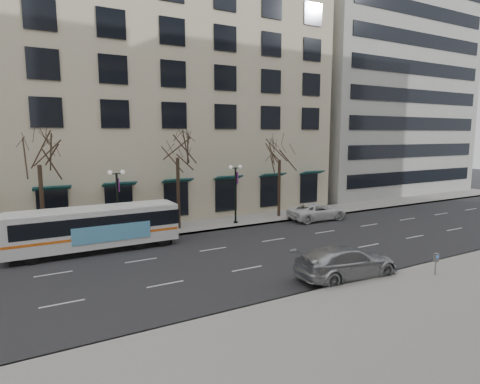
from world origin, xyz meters
TOP-DOWN VIEW (x-y plane):
  - ground at (0.00, 0.00)m, footprint 160.00×160.00m
  - sidewalk_far at (5.00, 9.00)m, footprint 80.00×4.00m
  - building_hotel at (-2.00, 21.00)m, footprint 40.00×20.00m
  - building_office at (32.00, 21.00)m, footprint 25.00×20.00m
  - tree_far_left at (-10.00, 8.80)m, footprint 3.60×3.60m
  - tree_far_mid at (0.00, 8.80)m, footprint 3.60×3.60m
  - tree_far_right at (10.00, 8.80)m, footprint 3.60×3.60m
  - lamp_post_left at (-4.99, 8.20)m, footprint 1.22×0.45m
  - lamp_post_right at (5.01, 8.20)m, footprint 1.22×0.45m
  - city_bus at (-7.04, 5.80)m, footprint 11.06×2.47m
  - silver_car at (4.05, -6.20)m, footprint 6.20×2.94m
  - white_pickup at (12.46, 6.20)m, footprint 5.67×2.79m
  - pay_station at (8.33, -8.61)m, footprint 0.27×0.20m

SIDE VIEW (x-z plane):
  - ground at x=0.00m, z-range 0.00..0.00m
  - sidewalk_far at x=5.00m, z-range 0.00..0.15m
  - white_pickup at x=12.46m, z-range 0.00..1.55m
  - silver_car at x=4.05m, z-range 0.00..1.75m
  - pay_station at x=8.33m, z-range 0.42..1.62m
  - city_bus at x=-7.04m, z-range 0.14..3.14m
  - lamp_post_left at x=-4.99m, z-range 0.34..5.55m
  - lamp_post_right at x=5.01m, z-range 0.34..5.55m
  - tree_far_right at x=10.00m, z-range 2.39..10.45m
  - tree_far_left at x=-10.00m, z-range 2.53..10.87m
  - tree_far_mid at x=0.00m, z-range 2.63..11.18m
  - building_hotel at x=-2.00m, z-range 0.00..24.00m
  - building_office at x=32.00m, z-range 0.00..35.00m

